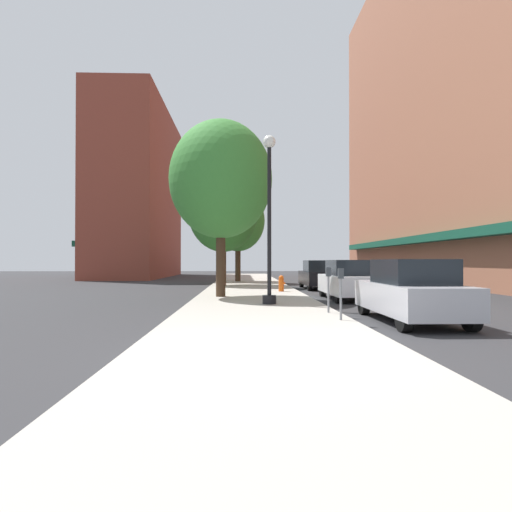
{
  "coord_description": "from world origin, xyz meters",
  "views": [
    {
      "loc": [
        -0.46,
        -7.23,
        1.61
      ],
      "look_at": [
        0.39,
        18.53,
        1.92
      ],
      "focal_mm": 30.12,
      "sensor_mm": 36.0,
      "label": 1
    }
  ],
  "objects_px": {
    "parking_meter_far": "(341,287)",
    "car_black": "(319,275)",
    "car_white": "(349,280)",
    "tree_far": "(223,212)",
    "lamppost": "(269,216)",
    "fire_hydrant": "(281,283)",
    "tree_near": "(221,180)",
    "parking_meter_near": "(328,284)",
    "car_silver": "(411,292)",
    "tree_mid": "(238,221)"
  },
  "relations": [
    {
      "from": "parking_meter_far",
      "to": "tree_mid",
      "type": "distance_m",
      "value": 21.5
    },
    {
      "from": "tree_near",
      "to": "car_black",
      "type": "distance_m",
      "value": 9.49
    },
    {
      "from": "tree_far",
      "to": "car_black",
      "type": "distance_m",
      "value": 7.17
    },
    {
      "from": "lamppost",
      "to": "parking_meter_near",
      "type": "xyz_separation_m",
      "value": [
        1.55,
        -2.59,
        -2.25
      ]
    },
    {
      "from": "lamppost",
      "to": "tree_mid",
      "type": "xyz_separation_m",
      "value": [
        -1.25,
        16.85,
        1.41
      ]
    },
    {
      "from": "fire_hydrant",
      "to": "car_silver",
      "type": "distance_m",
      "value": 10.28
    },
    {
      "from": "parking_meter_far",
      "to": "car_black",
      "type": "bearing_deg",
      "value": 82.04
    },
    {
      "from": "tree_mid",
      "to": "car_white",
      "type": "distance_m",
      "value": 15.28
    },
    {
      "from": "parking_meter_far",
      "to": "tree_near",
      "type": "height_order",
      "value": "tree_near"
    },
    {
      "from": "parking_meter_near",
      "to": "car_white",
      "type": "height_order",
      "value": "car_white"
    },
    {
      "from": "tree_mid",
      "to": "car_silver",
      "type": "relative_size",
      "value": 1.58
    },
    {
      "from": "fire_hydrant",
      "to": "tree_near",
      "type": "height_order",
      "value": "tree_near"
    },
    {
      "from": "parking_meter_far",
      "to": "tree_mid",
      "type": "relative_size",
      "value": 0.19
    },
    {
      "from": "car_white",
      "to": "tree_far",
      "type": "bearing_deg",
      "value": 124.09
    },
    {
      "from": "lamppost",
      "to": "tree_far",
      "type": "xyz_separation_m",
      "value": [
        -2.14,
        11.93,
        1.49
      ]
    },
    {
      "from": "lamppost",
      "to": "car_black",
      "type": "height_order",
      "value": "lamppost"
    },
    {
      "from": "lamppost",
      "to": "car_white",
      "type": "relative_size",
      "value": 1.37
    },
    {
      "from": "car_black",
      "to": "car_white",
      "type": "bearing_deg",
      "value": -90.59
    },
    {
      "from": "lamppost",
      "to": "parking_meter_far",
      "type": "bearing_deg",
      "value": -69.52
    },
    {
      "from": "tree_mid",
      "to": "car_white",
      "type": "bearing_deg",
      "value": -71.26
    },
    {
      "from": "tree_mid",
      "to": "car_silver",
      "type": "height_order",
      "value": "tree_mid"
    },
    {
      "from": "lamppost",
      "to": "tree_far",
      "type": "relative_size",
      "value": 0.83
    },
    {
      "from": "parking_meter_far",
      "to": "car_silver",
      "type": "bearing_deg",
      "value": 11.32
    },
    {
      "from": "tree_far",
      "to": "tree_near",
      "type": "bearing_deg",
      "value": -88.11
    },
    {
      "from": "lamppost",
      "to": "parking_meter_far",
      "type": "xyz_separation_m",
      "value": [
        1.55,
        -4.15,
        -2.25
      ]
    },
    {
      "from": "lamppost",
      "to": "car_black",
      "type": "distance_m",
      "value": 10.67
    },
    {
      "from": "tree_far",
      "to": "car_white",
      "type": "relative_size",
      "value": 1.65
    },
    {
      "from": "parking_meter_far",
      "to": "car_white",
      "type": "xyz_separation_m",
      "value": [
        1.95,
        6.99,
        -0.14
      ]
    },
    {
      "from": "car_silver",
      "to": "car_black",
      "type": "relative_size",
      "value": 1.0
    },
    {
      "from": "tree_mid",
      "to": "parking_meter_far",
      "type": "bearing_deg",
      "value": -82.39
    },
    {
      "from": "car_black",
      "to": "tree_far",
      "type": "bearing_deg",
      "value": 158.64
    },
    {
      "from": "fire_hydrant",
      "to": "tree_near",
      "type": "xyz_separation_m",
      "value": [
        -2.84,
        -2.99,
        4.54
      ]
    },
    {
      "from": "parking_meter_near",
      "to": "tree_far",
      "type": "relative_size",
      "value": 0.18
    },
    {
      "from": "parking_meter_near",
      "to": "tree_near",
      "type": "height_order",
      "value": "tree_near"
    },
    {
      "from": "parking_meter_near",
      "to": "car_white",
      "type": "bearing_deg",
      "value": 70.24
    },
    {
      "from": "tree_mid",
      "to": "fire_hydrant",
      "type": "bearing_deg",
      "value": -78.1
    },
    {
      "from": "fire_hydrant",
      "to": "car_white",
      "type": "relative_size",
      "value": 0.18
    },
    {
      "from": "fire_hydrant",
      "to": "tree_near",
      "type": "distance_m",
      "value": 6.14
    },
    {
      "from": "parking_meter_near",
      "to": "tree_near",
      "type": "bearing_deg",
      "value": 120.4
    },
    {
      "from": "lamppost",
      "to": "car_silver",
      "type": "distance_m",
      "value": 5.67
    },
    {
      "from": "tree_near",
      "to": "tree_mid",
      "type": "relative_size",
      "value": 1.1
    },
    {
      "from": "car_silver",
      "to": "car_white",
      "type": "xyz_separation_m",
      "value": [
        0.0,
        6.6,
        0.0
      ]
    },
    {
      "from": "lamppost",
      "to": "fire_hydrant",
      "type": "relative_size",
      "value": 7.47
    },
    {
      "from": "tree_far",
      "to": "car_silver",
      "type": "xyz_separation_m",
      "value": [
        5.64,
        -15.69,
        -3.88
      ]
    },
    {
      "from": "parking_meter_near",
      "to": "tree_near",
      "type": "distance_m",
      "value": 7.88
    },
    {
      "from": "car_white",
      "to": "tree_near",
      "type": "bearing_deg",
      "value": 178.31
    },
    {
      "from": "tree_mid",
      "to": "car_white",
      "type": "relative_size",
      "value": 1.58
    },
    {
      "from": "fire_hydrant",
      "to": "tree_mid",
      "type": "height_order",
      "value": "tree_mid"
    },
    {
      "from": "parking_meter_near",
      "to": "car_silver",
      "type": "xyz_separation_m",
      "value": [
        1.95,
        -1.17,
        -0.14
      ]
    },
    {
      "from": "lamppost",
      "to": "fire_hydrant",
      "type": "xyz_separation_m",
      "value": [
        0.99,
        6.2,
        -2.68
      ]
    }
  ]
}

